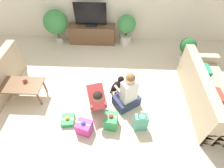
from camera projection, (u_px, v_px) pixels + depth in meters
ground_plane at (96, 101)px, 4.02m from camera, size 16.00×16.00×0.00m
sofa_right at (207, 94)px, 3.78m from camera, size 0.84×2.09×0.84m
coffee_table at (19, 86)px, 3.82m from camera, size 1.02×0.50×0.43m
tv_console at (92, 34)px, 5.42m from camera, size 1.40×0.39×0.57m
tv at (90, 16)px, 4.99m from camera, size 0.92×0.20×0.68m
potted_plant_corner_right at (187, 49)px, 4.60m from camera, size 0.42×0.42×0.76m
potted_plant_back_right at (127, 27)px, 5.14m from camera, size 0.52×0.52×0.93m
potted_plant_back_left at (55, 23)px, 5.14m from camera, size 0.69×0.69×1.03m
person_kneeling at (96, 96)px, 3.66m from camera, size 0.54×0.84×0.80m
person_sitting at (128, 94)px, 3.69m from camera, size 0.65×0.63×0.98m
dog at (117, 84)px, 4.10m from camera, size 0.35×0.49×0.32m
gift_box_a at (68, 120)px, 3.61m from camera, size 0.29×0.31×0.18m
gift_box_b at (111, 121)px, 3.49m from camera, size 0.28×0.31×0.38m
gift_box_c at (84, 127)px, 3.41m from camera, size 0.34×0.31×0.35m
gift_bag_a at (141, 122)px, 3.40m from camera, size 0.27×0.18×0.45m
mug at (25, 80)px, 3.80m from camera, size 0.12×0.08×0.09m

